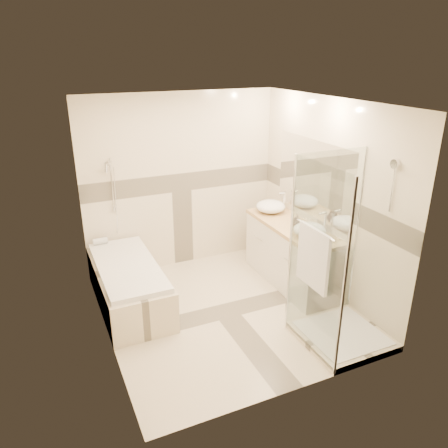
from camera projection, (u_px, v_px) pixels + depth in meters
name	position (u px, v px, depth m)	size (l,w,h in m)	color
room	(229.00, 215.00, 4.95)	(2.82, 3.02, 2.52)	beige
bathtub	(129.00, 282.00, 5.43)	(0.75, 1.70, 0.56)	beige
vanity	(291.00, 254.00, 5.91)	(0.58, 1.62, 0.85)	silver
shower_enclosure	(333.00, 299.00, 4.69)	(0.96, 0.93, 2.04)	beige
vessel_sink_near	(271.00, 206.00, 6.19)	(0.42, 0.42, 0.17)	white
vessel_sink_far	(310.00, 230.00, 5.38)	(0.41, 0.41, 0.16)	white
faucet_near	(284.00, 199.00, 6.25)	(0.11, 0.03, 0.27)	silver
faucet_far	(325.00, 221.00, 5.43)	(0.12, 0.03, 0.29)	silver
amenity_bottle_a	(297.00, 222.00, 5.62)	(0.08, 0.08, 0.18)	black
amenity_bottle_b	(295.00, 222.00, 5.67)	(0.10, 0.10, 0.13)	black
folded_towels	(265.00, 206.00, 6.34)	(0.13, 0.21, 0.07)	silver
rolled_towel	(100.00, 241.00, 5.88)	(0.09, 0.09, 0.19)	silver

